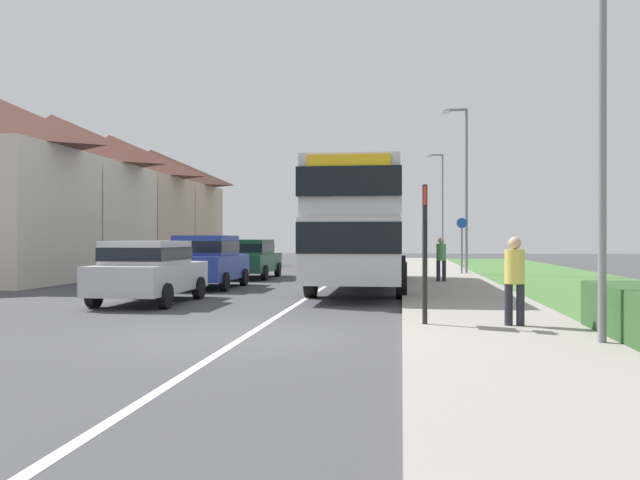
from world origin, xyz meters
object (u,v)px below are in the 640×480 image
street_lamp_near (596,23)px  street_lamp_far (441,200)px  parked_car_silver (149,269)px  pedestrian_walking_away (441,257)px  parked_car_blue (208,260)px  bus_stop_sign (425,244)px  street_lamp_mid (464,180)px  pedestrian_at_stop (515,277)px  cycle_route_sign (462,243)px  double_decker_bus (362,223)px  parked_car_dark_green (251,257)px

street_lamp_near → street_lamp_far: size_ratio=1.11×
parked_car_silver → pedestrian_walking_away: size_ratio=2.41×
parked_car_blue → bus_stop_sign: bus_stop_sign is taller
street_lamp_near → street_lamp_far: (-0.04, 36.95, -0.44)m
parked_car_blue → street_lamp_near: 14.61m
street_lamp_mid → street_lamp_far: 17.78m
pedestrian_at_stop → street_lamp_mid: 17.74m
cycle_route_sign → street_lamp_far: bearing=89.4°
pedestrian_at_stop → pedestrian_walking_away: 11.67m
street_lamp_mid → double_decker_bus: bearing=-116.0°
parked_car_blue → double_decker_bus: bearing=3.2°
pedestrian_walking_away → bus_stop_sign: 11.71m
pedestrian_walking_away → bus_stop_sign: (-0.98, -11.65, 0.56)m
parked_car_silver → street_lamp_near: 11.50m
double_decker_bus → parked_car_blue: size_ratio=2.82×
double_decker_bus → parked_car_silver: double_decker_bus is taller
bus_stop_sign → parked_car_silver: bearing=149.2°
pedestrian_walking_away → street_lamp_near: street_lamp_near is taller
parked_car_silver → pedestrian_at_stop: pedestrian_at_stop is taller
parked_car_silver → street_lamp_near: street_lamp_near is taller
bus_stop_sign → cycle_route_sign: (2.16, 16.89, -0.11)m
cycle_route_sign → street_lamp_mid: (0.14, 0.53, 2.79)m
parked_car_dark_green → street_lamp_far: (8.92, 20.86, 3.48)m
pedestrian_at_stop → street_lamp_far: (0.82, 35.21, 3.38)m
double_decker_bus → cycle_route_sign: (3.83, 7.63, -0.72)m
street_lamp_mid → pedestrian_walking_away: bearing=-103.0°
parked_car_dark_green → street_lamp_mid: street_lamp_mid is taller
parked_car_silver → street_lamp_mid: (9.05, 13.41, 3.35)m
double_decker_bus → bus_stop_sign: (1.67, -9.26, -0.60)m
pedestrian_at_stop → street_lamp_far: street_lamp_far is taller
parked_car_silver → parked_car_dark_green: parked_car_dark_green is taller
cycle_route_sign → street_lamp_far: 18.55m
double_decker_bus → cycle_route_sign: 8.57m
cycle_route_sign → bus_stop_sign: bearing=-97.3°
parked_car_silver → street_lamp_far: 32.68m
parked_car_blue → street_lamp_far: bearing=70.9°
parked_car_silver → pedestrian_walking_away: 10.86m
parked_car_dark_green → street_lamp_far: size_ratio=0.58×
parked_car_blue → street_lamp_near: size_ratio=0.47×
double_decker_bus → pedestrian_walking_away: 3.75m
street_lamp_mid → pedestrian_at_stop: bearing=-92.5°
parked_car_dark_green → cycle_route_sign: size_ratio=1.74×
parked_car_dark_green → double_decker_bus: bearing=-46.1°
bus_stop_sign → street_lamp_far: bearing=86.2°
parked_car_blue → bus_stop_sign: (6.73, -8.98, 0.60)m
cycle_route_sign → street_lamp_near: bearing=-89.2°
parked_car_silver → pedestrian_at_stop: size_ratio=2.41×
parked_car_blue → pedestrian_walking_away: 8.16m
parked_car_silver → parked_car_dark_green: bearing=89.0°
double_decker_bus → parked_car_blue: bearing=-176.8°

